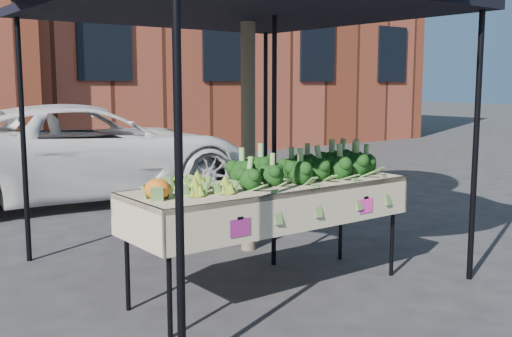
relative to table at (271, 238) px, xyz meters
name	(u,v)px	position (x,y,z in m)	size (l,w,h in m)	color
ground	(256,301)	(-0.23, -0.10, -0.45)	(90.00, 90.00, 0.00)	#28282A
table	(271,238)	(0.00, 0.00, 0.00)	(2.40, 0.81, 0.90)	beige
canopy	(238,121)	(0.14, 0.65, 0.92)	(3.16, 3.16, 2.74)	black
broccoli_heap	(305,163)	(0.39, 0.03, 0.58)	(1.61, 0.58, 0.27)	#0E3410
romanesco_cluster	(198,178)	(-0.67, 0.04, 0.55)	(0.43, 0.57, 0.20)	#A0B132
cauliflower_pair	(157,186)	(-1.05, -0.05, 0.54)	(0.20, 0.20, 0.18)	orange
vehicle	(82,25)	(0.40, 4.84, 2.07)	(2.33, 1.40, 5.05)	white
street_tree	(248,43)	(0.62, 1.15, 1.64)	(2.13, 2.13, 4.19)	#1E4C14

